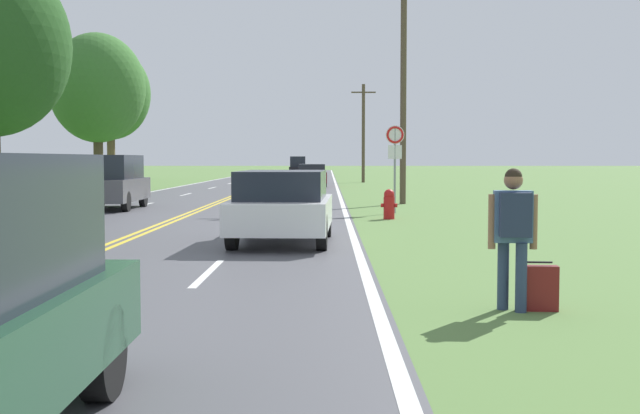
{
  "coord_description": "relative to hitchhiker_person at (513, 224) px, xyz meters",
  "views": [
    {
      "loc": [
        4.38,
        -4.66,
        1.75
      ],
      "look_at": [
        4.25,
        9.7,
        0.89
      ],
      "focal_mm": 45.0,
      "sensor_mm": 36.0,
      "label": 1
    }
  ],
  "objects": [
    {
      "name": "hitchhiker_person",
      "position": [
        0.0,
        0.0,
        0.0
      ],
      "size": [
        0.56,
        0.42,
        1.65
      ],
      "rotation": [
        0.0,
        0.0,
        1.51
      ],
      "color": "navy",
      "rests_on": "ground"
    },
    {
      "name": "suitcase",
      "position": [
        0.31,
        0.06,
        -0.74
      ],
      "size": [
        0.45,
        0.19,
        0.57
      ],
      "rotation": [
        0.0,
        0.0,
        1.51
      ],
      "color": "maroon",
      "rests_on": "ground"
    },
    {
      "name": "fire_hydrant",
      "position": [
        -0.33,
        14.16,
        -0.56
      ],
      "size": [
        0.48,
        0.32,
        0.87
      ],
      "color": "red",
      "rests_on": "ground"
    },
    {
      "name": "traffic_sign",
      "position": [
        0.04,
        16.66,
        1.13
      ],
      "size": [
        0.6,
        0.1,
        2.83
      ],
      "color": "gray",
      "rests_on": "ground"
    },
    {
      "name": "utility_pole_midground",
      "position": [
        0.81,
        22.1,
        3.68
      ],
      "size": [
        1.8,
        0.24,
        9.07
      ],
      "color": "brown",
      "rests_on": "ground"
    },
    {
      "name": "utility_pole_far",
      "position": [
        0.54,
        50.61,
        2.78
      ],
      "size": [
        1.8,
        0.24,
        7.28
      ],
      "color": "brown",
      "rests_on": "ground"
    },
    {
      "name": "tree_left_verge",
      "position": [
        -19.58,
        55.38,
        5.94
      ],
      "size": [
        6.4,
        6.4,
        10.65
      ],
      "color": "brown",
      "rests_on": "ground"
    },
    {
      "name": "tree_behind_sign",
      "position": [
        -15.9,
        38.95,
        4.97
      ],
      "size": [
        5.69,
        5.69,
        9.27
      ],
      "color": "#473828",
      "rests_on": "ground"
    },
    {
      "name": "car_white_hatchback_approaching",
      "position": [
        -3.05,
        7.43,
        -0.19
      ],
      "size": [
        2.06,
        4.34,
        1.51
      ],
      "rotation": [
        0.0,
        0.0,
        -1.6
      ],
      "color": "black",
      "rests_on": "ground"
    },
    {
      "name": "car_dark_grey_suv_mid_near",
      "position": [
        -9.59,
        18.56,
        -0.03
      ],
      "size": [
        1.85,
        4.46,
        1.89
      ],
      "rotation": [
        0.0,
        0.0,
        1.59
      ],
      "color": "black",
      "rests_on": "ground"
    },
    {
      "name": "car_maroon_hatchback_mid_far",
      "position": [
        -3.13,
        41.27,
        -0.24
      ],
      "size": [
        1.97,
        4.15,
        1.43
      ],
      "rotation": [
        0.0,
        0.0,
        -1.53
      ],
      "color": "black",
      "rests_on": "ground"
    },
    {
      "name": "car_black_van_receding",
      "position": [
        -5.12,
        71.32,
        0.01
      ],
      "size": [
        1.88,
        4.32,
        2.0
      ],
      "rotation": [
        0.0,
        0.0,
        -1.53
      ],
      "color": "black",
      "rests_on": "ground"
    }
  ]
}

